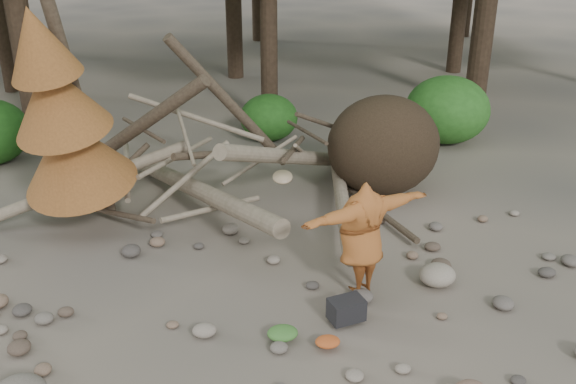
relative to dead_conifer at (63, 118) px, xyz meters
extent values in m
plane|color=#514C44|center=(3.12, -3.37, -2.11)|extent=(120.00, 120.00, 0.00)
ellipsoid|color=#332619|center=(5.72, 0.93, -1.12)|extent=(2.20, 1.87, 1.98)
cylinder|color=gray|center=(2.12, 0.33, -1.56)|extent=(2.61, 5.11, 1.08)
cylinder|color=gray|center=(3.92, 0.83, -1.21)|extent=(3.18, 3.71, 1.90)
cylinder|color=brown|center=(0.92, 1.23, -0.71)|extent=(3.08, 1.91, 2.49)
cylinder|color=gray|center=(4.72, 0.13, -1.76)|extent=(1.13, 4.98, 0.43)
cylinder|color=brown|center=(2.82, 1.43, -0.31)|extent=(2.39, 1.03, 2.89)
cylinder|color=gray|center=(0.12, 0.63, -1.41)|extent=(3.71, 0.86, 1.20)
cylinder|color=#4C3F30|center=(0.62, 0.13, -1.81)|extent=(1.52, 1.70, 0.49)
cylinder|color=gray|center=(3.32, 1.03, -1.31)|extent=(1.57, 0.85, 0.69)
cylinder|color=#4C3F30|center=(4.92, 1.53, -0.91)|extent=(1.92, 1.25, 1.10)
cylinder|color=gray|center=(1.92, 0.83, -0.61)|extent=(0.37, 1.42, 0.85)
cylinder|color=#4C3F30|center=(5.32, -0.17, -1.96)|extent=(0.79, 2.54, 0.12)
cylinder|color=gray|center=(2.32, -0.27, -1.66)|extent=(1.78, 1.11, 0.29)
cylinder|color=#4C3F30|center=(0.22, 0.43, 0.09)|extent=(0.67, 1.13, 4.35)
cone|color=brown|center=(0.06, 0.12, -0.61)|extent=(2.06, 2.13, 1.86)
cone|color=brown|center=(-0.05, -0.09, 0.39)|extent=(1.71, 1.78, 1.65)
cone|color=brown|center=(-0.14, -0.28, 1.29)|extent=(1.23, 1.30, 1.41)
ellipsoid|color=#255E1B|center=(3.92, 4.43, -1.55)|extent=(1.40, 1.40, 1.12)
ellipsoid|color=#2E7022|center=(8.12, 3.63, -1.31)|extent=(2.00, 2.00, 1.60)
imported|color=#A05624|center=(4.35, -2.59, -1.17)|extent=(2.18, 1.32, 1.72)
cylinder|color=#967F5F|center=(3.27, -2.22, -0.32)|extent=(0.34, 0.33, 0.15)
cube|color=black|center=(3.99, -3.26, -1.95)|extent=(0.54, 0.42, 0.31)
ellipsoid|color=#3B702C|center=(3.07, -3.53, -2.03)|extent=(0.41, 0.34, 0.15)
ellipsoid|color=#AF4B1E|center=(3.62, -3.78, -2.05)|extent=(0.33, 0.27, 0.12)
ellipsoid|color=gray|center=(5.58, -2.53, -1.94)|extent=(0.56, 0.50, 0.33)
camera|label=1|loc=(2.07, -10.38, 3.14)|focal=40.00mm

